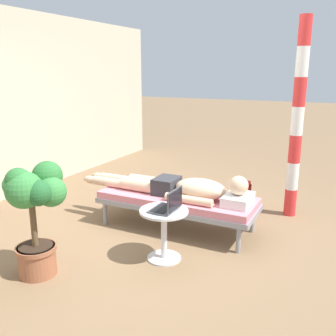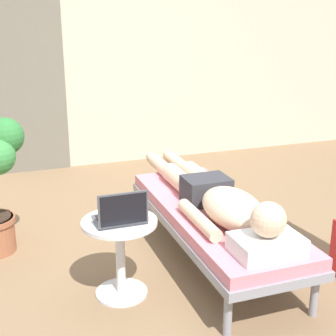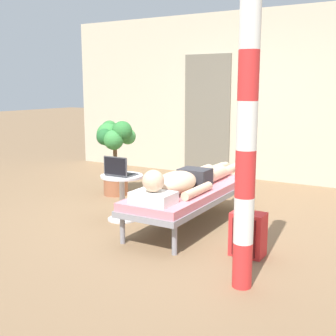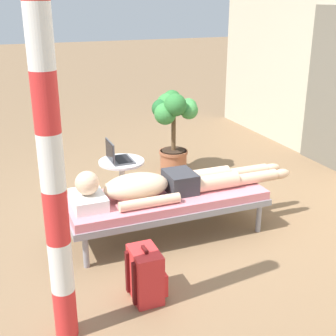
{
  "view_description": "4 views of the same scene",
  "coord_description": "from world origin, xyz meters",
  "px_view_note": "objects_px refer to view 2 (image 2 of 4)",
  "views": [
    {
      "loc": [
        -3.58,
        -1.87,
        1.84
      ],
      "look_at": [
        0.4,
        0.11,
        0.68
      ],
      "focal_mm": 40.29,
      "sensor_mm": 36.0,
      "label": 1
    },
    {
      "loc": [
        -1.17,
        -3.04,
        1.76
      ],
      "look_at": [
        -0.01,
        0.19,
        0.67
      ],
      "focal_mm": 51.96,
      "sensor_mm": 36.0,
      "label": 2
    },
    {
      "loc": [
        2.37,
        -4.22,
        1.51
      ],
      "look_at": [
        0.0,
        -0.15,
        0.63
      ],
      "focal_mm": 46.76,
      "sensor_mm": 36.0,
      "label": 3
    },
    {
      "loc": [
        3.86,
        -1.53,
        2.13
      ],
      "look_at": [
        0.11,
        -0.03,
        0.62
      ],
      "focal_mm": 48.98,
      "sensor_mm": 36.0,
      "label": 4
    }
  ],
  "objects_px": {
    "laptop": "(121,215)",
    "person_reclining": "(217,198)",
    "lounge_chair": "(213,218)",
    "side_table": "(120,245)"
  },
  "relations": [
    {
      "from": "person_reclining",
      "to": "laptop",
      "type": "bearing_deg",
      "value": -164.48
    },
    {
      "from": "lounge_chair",
      "to": "side_table",
      "type": "relative_size",
      "value": 3.59
    },
    {
      "from": "lounge_chair",
      "to": "person_reclining",
      "type": "distance_m",
      "value": 0.18
    },
    {
      "from": "person_reclining",
      "to": "laptop",
      "type": "relative_size",
      "value": 7.0
    },
    {
      "from": "laptop",
      "to": "person_reclining",
      "type": "bearing_deg",
      "value": 15.52
    },
    {
      "from": "person_reclining",
      "to": "laptop",
      "type": "distance_m",
      "value": 0.78
    },
    {
      "from": "lounge_chair",
      "to": "laptop",
      "type": "bearing_deg",
      "value": -160.82
    },
    {
      "from": "side_table",
      "to": "lounge_chair",
      "type": "bearing_deg",
      "value": 15.61
    },
    {
      "from": "lounge_chair",
      "to": "person_reclining",
      "type": "height_order",
      "value": "person_reclining"
    },
    {
      "from": "person_reclining",
      "to": "side_table",
      "type": "relative_size",
      "value": 4.15
    }
  ]
}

